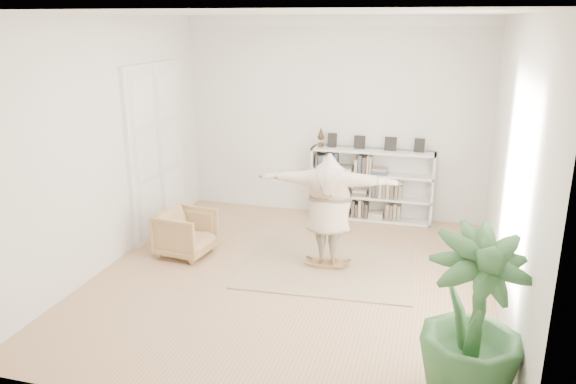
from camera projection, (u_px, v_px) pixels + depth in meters
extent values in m
plane|color=#A67755|center=(291.00, 279.00, 7.96)|extent=(6.00, 6.00, 0.00)
plane|color=silver|center=(334.00, 119.00, 10.20)|extent=(5.50, 0.00, 5.50)
plane|color=silver|center=(199.00, 236.00, 4.66)|extent=(5.50, 0.00, 5.50)
plane|color=silver|center=(109.00, 144.00, 8.12)|extent=(0.00, 6.00, 6.00)
plane|color=silver|center=(513.00, 169.00, 6.74)|extent=(0.00, 6.00, 6.00)
plane|color=white|center=(292.00, 13.00, 6.90)|extent=(6.00, 6.00, 0.00)
cube|color=white|center=(336.00, 20.00, 9.64)|extent=(5.50, 0.12, 0.18)
cube|color=white|center=(156.00, 151.00, 9.43)|extent=(0.08, 1.78, 2.92)
cube|color=silver|center=(145.00, 157.00, 9.06)|extent=(0.06, 0.78, 2.80)
cube|color=silver|center=(168.00, 147.00, 9.79)|extent=(0.06, 0.78, 2.80)
cube|color=silver|center=(313.00, 181.00, 10.44)|extent=(0.04, 0.35, 1.30)
cube|color=silver|center=(433.00, 190.00, 9.89)|extent=(0.04, 0.35, 1.30)
cube|color=silver|center=(372.00, 183.00, 10.31)|extent=(2.20, 0.04, 1.30)
cube|color=silver|center=(370.00, 218.00, 10.35)|extent=(2.20, 0.35, 0.04)
cube|color=silver|center=(371.00, 197.00, 10.23)|extent=(2.20, 0.35, 0.04)
cube|color=silver|center=(372.00, 174.00, 10.10)|extent=(2.20, 0.35, 0.04)
cube|color=silver|center=(373.00, 151.00, 9.98)|extent=(2.20, 0.35, 0.04)
cube|color=black|center=(332.00, 141.00, 10.17)|extent=(0.18, 0.07, 0.24)
cube|color=black|center=(360.00, 142.00, 10.05)|extent=(0.18, 0.07, 0.24)
cube|color=black|center=(391.00, 144.00, 9.91)|extent=(0.18, 0.07, 0.24)
cube|color=black|center=(420.00, 146.00, 9.78)|extent=(0.18, 0.07, 0.24)
imported|color=tan|center=(186.00, 233.00, 8.69)|extent=(0.87, 0.86, 0.71)
cube|color=tan|center=(327.00, 266.00, 8.34)|extent=(2.61, 2.14, 0.02)
cube|color=brown|center=(328.00, 262.00, 8.33)|extent=(0.48, 0.30, 0.03)
cube|color=brown|center=(328.00, 264.00, 8.34)|extent=(0.32, 0.06, 0.04)
cube|color=brown|center=(328.00, 264.00, 8.34)|extent=(0.32, 0.06, 0.04)
cube|color=brown|center=(328.00, 262.00, 8.33)|extent=(0.18, 0.06, 0.10)
cube|color=brown|center=(328.00, 262.00, 8.33)|extent=(0.18, 0.06, 0.10)
imported|color=tan|center=(329.00, 207.00, 8.07)|extent=(2.06, 0.67, 1.66)
imported|color=#2E592C|center=(473.00, 320.00, 5.18)|extent=(1.27, 1.27, 1.73)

